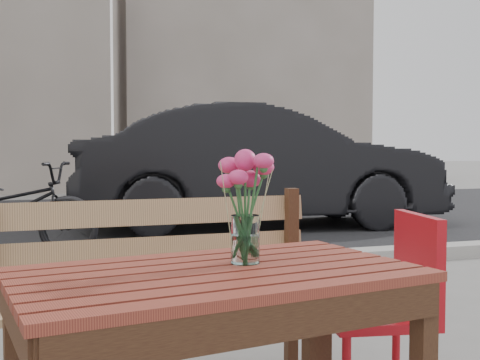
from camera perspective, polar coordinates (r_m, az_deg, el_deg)
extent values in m
cube|color=black|center=(8.85, -14.68, -3.79)|extent=(30.00, 8.00, 0.00)
cube|color=#999691|center=(4.90, -11.81, -8.52)|extent=(30.00, 0.25, 0.12)
cube|color=gray|center=(17.77, 0.07, 9.36)|extent=(7.00, 3.00, 6.00)
cube|color=maroon|center=(1.72, -2.20, -8.94)|extent=(1.21, 0.82, 0.03)
cube|color=black|center=(2.29, 6.85, -14.83)|extent=(0.06, 0.06, 0.66)
cube|color=#8F6A4A|center=(2.43, -7.64, -11.00)|extent=(1.41, 0.41, 0.03)
cube|color=#8F6A4A|center=(2.59, -8.62, -4.81)|extent=(1.41, 0.06, 0.38)
cube|color=black|center=(2.55, 8.03, -15.38)|extent=(0.05, 0.05, 0.46)
cube|color=black|center=(2.77, 4.98, -9.63)|extent=(0.05, 0.05, 0.85)
cube|color=#B10F19|center=(2.41, 12.55, -12.42)|extent=(0.45, 0.45, 0.04)
cube|color=#B10F19|center=(2.43, 16.51, -7.44)|extent=(0.11, 0.39, 0.37)
cylinder|color=#B10F19|center=(2.57, 7.82, -16.24)|extent=(0.03, 0.03, 0.38)
cylinder|color=#B10F19|center=(2.66, 14.57, -15.58)|extent=(0.03, 0.03, 0.38)
cylinder|color=white|center=(1.80, 0.50, -5.64)|extent=(0.09, 0.09, 0.14)
cylinder|color=#2B6633|center=(1.79, 0.50, -3.36)|extent=(0.05, 0.05, 0.29)
imported|color=black|center=(7.95, 1.69, 1.23)|extent=(4.92, 2.13, 1.58)
imported|color=black|center=(6.16, -20.95, -2.58)|extent=(1.83, 1.25, 0.91)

